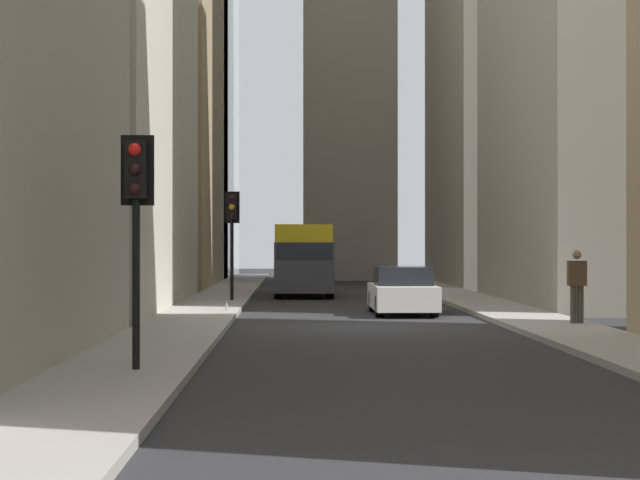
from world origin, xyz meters
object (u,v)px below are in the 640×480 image
delivery_truck (304,259)px  traffic_light_midblock (232,220)px  discarded_bottle (227,307)px  pedestrian (577,283)px  sedan_white (402,292)px  traffic_light_foreground (136,197)px

delivery_truck → traffic_light_midblock: 6.56m
discarded_bottle → pedestrian: bearing=-121.9°
delivery_truck → pedestrian: size_ratio=3.61×
sedan_white → traffic_light_midblock: bearing=41.4°
pedestrian → traffic_light_foreground: bearing=137.1°
traffic_light_midblock → discarded_bottle: bearing=-178.3°
discarded_bottle → delivery_truck: bearing=-11.0°
traffic_light_midblock → discarded_bottle: 6.81m
delivery_truck → pedestrian: (-17.67, -6.54, -0.34)m
sedan_white → traffic_light_midblock: traffic_light_midblock is taller
sedan_white → traffic_light_foreground: (-15.82, 5.65, 2.15)m
traffic_light_foreground → pedestrian: (10.09, -9.39, -1.69)m
traffic_light_midblock → traffic_light_foreground: bearing=179.2°
pedestrian → discarded_bottle: size_ratio=6.63×
traffic_light_midblock → pedestrian: size_ratio=2.10×
delivery_truck → pedestrian: 18.84m
traffic_light_midblock → pedestrian: 14.99m
delivery_truck → traffic_light_midblock: traffic_light_midblock is taller
traffic_light_midblock → delivery_truck: bearing=-23.4°
traffic_light_foreground → discarded_bottle: traffic_light_foreground is taller
delivery_truck → traffic_light_foreground: traffic_light_foreground is taller
traffic_light_midblock → pedestrian: (-11.80, -9.08, -1.78)m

